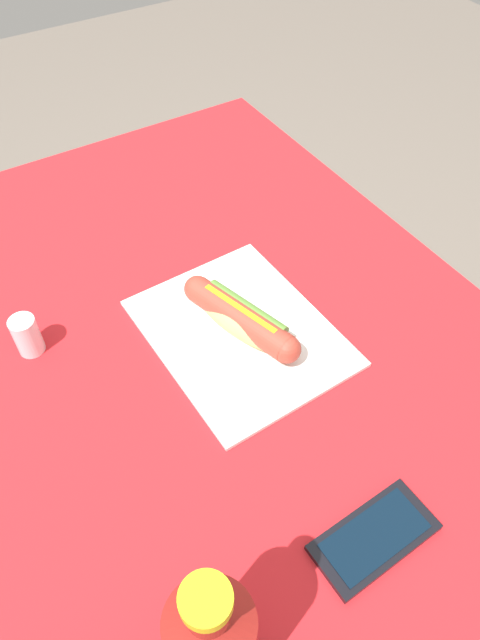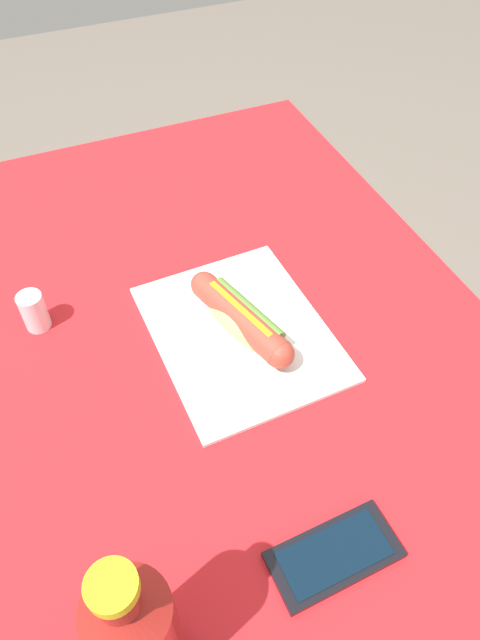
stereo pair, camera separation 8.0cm
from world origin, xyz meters
TOP-DOWN VIEW (x-y plane):
  - ground_plane at (0.00, 0.00)m, footprint 6.00×6.00m
  - dining_table at (0.00, 0.00)m, footprint 1.07×0.83m
  - paper_wrapper at (0.04, 0.05)m, footprint 0.30×0.24m
  - hot_dog at (0.04, 0.05)m, footprint 0.20×0.09m
  - cell_phone at (0.37, 0.02)m, footprint 0.07×0.14m
  - soda_bottle at (0.39, -0.19)m, footprint 0.07×0.07m
  - salt_shaker at (-0.09, -0.21)m, footprint 0.04×0.04m

SIDE VIEW (x-z plane):
  - ground_plane at x=0.00m, z-range 0.00..0.00m
  - dining_table at x=0.00m, z-range 0.23..0.97m
  - paper_wrapper at x=0.04m, z-range 0.74..0.74m
  - cell_phone at x=0.37m, z-range 0.74..0.75m
  - salt_shaker at x=-0.09m, z-range 0.74..0.80m
  - hot_dog at x=0.04m, z-range 0.75..0.80m
  - soda_bottle at x=0.39m, z-range 0.72..0.96m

